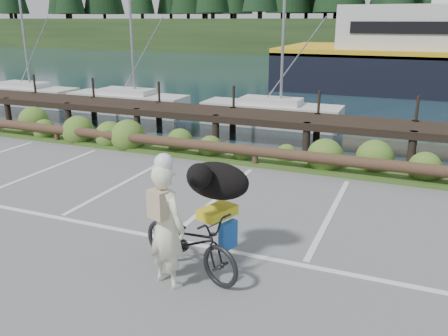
{
  "coord_description": "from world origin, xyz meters",
  "views": [
    {
      "loc": [
        4.09,
        -7.47,
        3.97
      ],
      "look_at": [
        0.59,
        0.91,
        1.1
      ],
      "focal_mm": 38.0,
      "sensor_mm": 36.0,
      "label": 1
    }
  ],
  "objects": [
    {
      "name": "cyclist",
      "position": [
        0.76,
        -1.75,
        0.98
      ],
      "size": [
        0.83,
        0.68,
        1.96
      ],
      "primitive_type": "imported",
      "rotation": [
        0.0,
        0.0,
        2.81
      ],
      "color": "#EDE8C9",
      "rests_on": "ground"
    },
    {
      "name": "ground",
      "position": [
        0.0,
        0.0,
        0.0
      ],
      "size": [
        72.0,
        72.0,
        0.0
      ],
      "primitive_type": "plane",
      "color": "#5D5D60"
    },
    {
      "name": "vegetation_strip",
      "position": [
        0.0,
        5.3,
        0.05
      ],
      "size": [
        34.0,
        1.6,
        0.1
      ],
      "primitive_type": "cube",
      "color": "#3D5B21",
      "rests_on": "ground"
    },
    {
      "name": "harbor_backdrop",
      "position": [
        0.39,
        78.52,
        -0.0
      ],
      "size": [
        170.0,
        160.0,
        30.0
      ],
      "color": "#172C37",
      "rests_on": "ground"
    },
    {
      "name": "bicycle",
      "position": [
        0.91,
        -1.3,
        0.54
      ],
      "size": [
        2.18,
        1.36,
        1.08
      ],
      "primitive_type": "imported",
      "rotation": [
        0.0,
        0.0,
        1.24
      ],
      "color": "black",
      "rests_on": "ground"
    },
    {
      "name": "dog",
      "position": [
        1.13,
        -0.67,
        1.4
      ],
      "size": [
        0.88,
        1.22,
        0.64
      ],
      "primitive_type": "ellipsoid",
      "rotation": [
        0.0,
        0.0,
        1.24
      ],
      "color": "black",
      "rests_on": "bicycle"
    },
    {
      "name": "log_rail",
      "position": [
        0.0,
        4.6,
        0.0
      ],
      "size": [
        32.0,
        0.3,
        0.6
      ],
      "primitive_type": null,
      "color": "#443021",
      "rests_on": "ground"
    }
  ]
}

